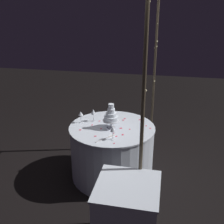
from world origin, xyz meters
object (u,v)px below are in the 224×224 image
main_table (112,151)px  wine_glass_2 (113,130)px  tiered_cake (111,116)px  cake_knife (106,138)px  decorative_arch (151,72)px  wine_glass_1 (81,114)px  side_table (127,218)px  wine_glass_0 (93,112)px

main_table → wine_glass_2: bearing=13.5°
tiered_cake → cake_knife: (0.32, 0.01, -0.16)m
tiered_cake → cake_knife: size_ratio=1.34×
decorative_arch → cake_knife: bearing=-53.9°
wine_glass_1 → wine_glass_2: 0.66m
wine_glass_1 → cake_knife: 0.61m
decorative_arch → side_table: (1.20, -0.08, -1.14)m
cake_knife → wine_glass_2: bearing=85.0°
tiered_cake → side_table: bearing=18.8°
wine_glass_2 → wine_glass_1: bearing=-127.1°
decorative_arch → main_table: (-0.00, -0.47, -1.14)m
main_table → side_table: bearing=18.1°
main_table → cake_knife: cake_knife is taller
side_table → tiered_cake: tiered_cake is taller
wine_glass_0 → wine_glass_1: 0.18m
main_table → side_table: 1.26m
cake_knife → tiered_cake: bearing=-178.7°
tiered_cake → decorative_arch: bearing=93.2°
tiered_cake → wine_glass_1: bearing=-99.7°
decorative_arch → cake_knife: size_ratio=9.65×
main_table → wine_glass_0: size_ratio=6.55×
wine_glass_1 → wine_glass_2: (0.40, 0.53, 0.00)m
wine_glass_1 → tiered_cake: bearing=80.3°
decorative_arch → side_table: 1.66m
main_table → wine_glass_1: wine_glass_1 is taller
side_table → wine_glass_0: (-1.33, -0.68, 0.51)m
wine_glass_0 → cake_knife: wine_glass_0 is taller
side_table → cake_knife: size_ratio=3.03×
decorative_arch → cake_knife: 0.96m
side_table → wine_glass_1: bearing=-146.1°
cake_knife → main_table: bearing=-179.8°
decorative_arch → tiered_cake: decorative_arch is taller
side_table → decorative_arch: bearing=176.1°
cake_knife → side_table: bearing=24.7°
main_table → wine_glass_1: bearing=-96.2°
wine_glass_2 → cake_knife: (-0.01, -0.08, -0.12)m
main_table → wine_glass_0: bearing=-115.3°
decorative_arch → cake_knife: (0.34, -0.47, -0.76)m
wine_glass_0 → cake_knife: size_ratio=0.71×
wine_glass_0 → wine_glass_1: (0.09, -0.15, -0.00)m
wine_glass_2 → decorative_arch: bearing=132.1°
side_table → wine_glass_1: size_ratio=4.60×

